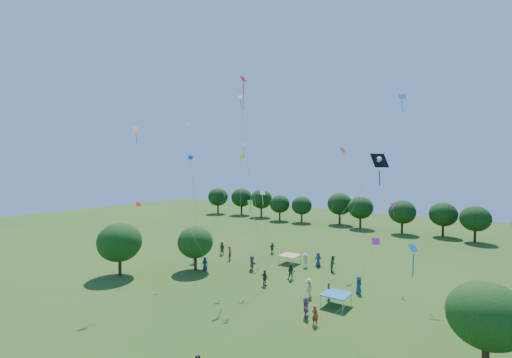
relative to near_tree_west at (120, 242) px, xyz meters
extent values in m
cylinder|color=#422B19|center=(0.00, 0.00, -2.90)|extent=(0.36, 0.36, 1.73)
ellipsoid|color=#1A4614|center=(0.00, 0.00, 0.01)|extent=(4.80, 4.80, 4.32)
cylinder|color=#422B19|center=(5.48, 6.23, -2.97)|extent=(0.33, 0.33, 1.59)
ellipsoid|color=#1A4614|center=(5.48, 6.23, -0.43)|extent=(4.11, 4.11, 3.70)
ellipsoid|color=#1A4614|center=(33.78, 1.15, -0.10)|extent=(4.21, 4.21, 3.79)
cylinder|color=#422B19|center=(-25.06, 44.78, -2.68)|extent=(0.44, 0.44, 2.15)
ellipsoid|color=#14360F|center=(-25.06, 44.78, 0.59)|extent=(5.17, 5.17, 4.65)
cylinder|color=#422B19|center=(-18.60, 46.42, -2.67)|extent=(0.45, 0.45, 2.17)
ellipsoid|color=#14360F|center=(-18.60, 46.42, 0.63)|extent=(5.22, 5.22, 4.70)
cylinder|color=#422B19|center=(-12.30, 46.08, -2.68)|extent=(0.44, 0.44, 2.15)
ellipsoid|color=#14360F|center=(-12.30, 46.08, 0.59)|extent=(5.17, 5.17, 4.65)
cylinder|color=#422B19|center=(-5.71, 43.79, -2.83)|extent=(0.38, 0.38, 1.87)
ellipsoid|color=#14360F|center=(-5.71, 43.79, 0.01)|extent=(4.48, 4.48, 4.03)
cylinder|color=#422B19|center=(-0.50, 44.41, -2.84)|extent=(0.38, 0.38, 1.84)
ellipsoid|color=#14360F|center=(-0.50, 44.41, -0.04)|extent=(4.42, 4.42, 3.98)
cylinder|color=#422B19|center=(7.23, 46.80, -2.69)|extent=(0.44, 0.44, 2.14)
ellipsoid|color=#14360F|center=(7.23, 46.80, 0.57)|extent=(5.14, 5.14, 4.63)
cylinder|color=#422B19|center=(12.33, 44.63, -2.75)|extent=(0.42, 0.42, 2.03)
ellipsoid|color=#14360F|center=(12.33, 44.63, 0.33)|extent=(4.86, 4.86, 4.37)
cylinder|color=#422B19|center=(20.31, 43.51, -2.78)|extent=(0.40, 0.40, 1.96)
ellipsoid|color=#14360F|center=(20.31, 43.51, 0.20)|extent=(4.71, 4.71, 4.24)
cylinder|color=#422B19|center=(26.69, 45.05, -2.80)|extent=(0.39, 0.39, 1.91)
ellipsoid|color=#14360F|center=(26.69, 45.05, 0.11)|extent=(4.59, 4.59, 4.13)
cylinder|color=#422B19|center=(31.49, 42.87, -2.82)|extent=(0.39, 0.39, 1.89)
ellipsoid|color=#14360F|center=(31.49, 42.87, 0.06)|extent=(4.54, 4.54, 4.08)
cube|color=red|center=(13.12, 15.05, -2.71)|extent=(2.20, 2.20, 0.08)
cylinder|color=#999999|center=(12.12, 14.05, -3.21)|extent=(0.05, 0.05, 1.10)
cylinder|color=#999999|center=(14.12, 14.05, -3.21)|extent=(0.05, 0.05, 1.10)
cylinder|color=#999999|center=(12.12, 16.05, -3.21)|extent=(0.05, 0.05, 1.10)
cylinder|color=#999999|center=(14.12, 16.05, -3.21)|extent=(0.05, 0.05, 1.10)
cube|color=#18689F|center=(22.89, 5.92, -2.71)|extent=(2.20, 2.20, 0.08)
cylinder|color=#999999|center=(21.89, 4.92, -3.21)|extent=(0.05, 0.05, 1.10)
cylinder|color=#999999|center=(23.89, 4.92, -3.21)|extent=(0.05, 0.05, 1.10)
cylinder|color=#999999|center=(21.89, 6.92, -3.21)|extent=(0.05, 0.05, 1.10)
cylinder|color=#999999|center=(23.89, 6.92, -3.21)|extent=(0.05, 0.05, 1.10)
imported|color=navy|center=(16.57, 15.96, -2.90)|extent=(0.94, 0.67, 1.72)
imported|color=maroon|center=(6.06, 11.87, -2.84)|extent=(0.72, 0.82, 1.85)
imported|color=#275825|center=(3.47, 13.31, -2.87)|extent=(0.94, 0.60, 1.78)
imported|color=tan|center=(3.21, 8.27, -2.82)|extent=(1.22, 1.30, 1.89)
imported|color=#3B342F|center=(15.05, 6.52, -2.95)|extent=(1.03, 0.65, 1.63)
imported|color=#8C5175|center=(10.99, 9.95, -2.87)|extent=(1.74, 1.36, 1.78)
imported|color=navy|center=(6.43, 6.82, -2.98)|extent=(0.87, 0.73, 1.56)
imported|color=#A03B1D|center=(21.77, 6.86, -2.98)|extent=(0.58, 0.69, 1.57)
imported|color=#2B6530|center=(18.86, 15.08, -2.83)|extent=(0.74, 1.03, 1.87)
imported|color=#C0BD99|center=(20.04, 6.37, -2.88)|extent=(0.51, 1.14, 1.75)
imported|color=#443F36|center=(8.77, 17.82, -2.96)|extent=(0.79, 1.04, 1.61)
imported|color=#8D527D|center=(21.78, 2.39, -2.93)|extent=(1.16, 1.63, 1.66)
imported|color=navy|center=(23.57, 9.84, -2.91)|extent=(0.83, 0.95, 1.70)
imported|color=maroon|center=(22.95, 1.56, -3.01)|extent=(0.58, 0.39, 1.50)
imported|color=#2A5424|center=(16.34, 9.67, -2.88)|extent=(0.99, 0.82, 1.77)
imported|color=#BBB795|center=(15.45, 14.74, -2.93)|extent=(1.19, 0.81, 1.67)
cube|color=black|center=(26.64, 5.17, 8.85)|extent=(1.33, 1.42, 1.09)
cube|color=black|center=(26.64, 5.22, 7.45)|extent=(0.09, 0.27, 1.18)
sphere|color=white|center=(26.64, 5.11, 8.95)|extent=(0.40, 0.40, 0.40)
cylinder|color=white|center=(26.64, 5.11, 8.67)|extent=(0.28, 0.55, 0.35)
cylinder|color=white|center=(26.64, 5.11, 8.67)|extent=(0.28, 0.55, 0.35)
cylinder|color=beige|center=(23.09, 2.89, 2.93)|extent=(7.12, 4.59, 10.79)
cube|color=red|center=(10.92, 8.34, 18.10)|extent=(0.39, 0.72, 0.63)
cube|color=red|center=(10.92, 8.39, 16.15)|extent=(0.49, 0.50, 2.94)
cylinder|color=beige|center=(13.25, 4.94, 7.67)|extent=(4.70, 6.84, 20.27)
cube|color=#F60E36|center=(9.23, 10.07, 16.61)|extent=(0.60, 0.62, 0.39)
cube|color=#F60E36|center=(9.23, 10.12, 15.79)|extent=(0.08, 0.22, 0.96)
cylinder|color=beige|center=(11.05, 9.42, 6.97)|extent=(3.66, 1.32, 18.86)
cube|color=#F0460C|center=(18.63, 18.32, 10.40)|extent=(0.63, 0.83, 0.61)
cylinder|color=beige|center=(18.07, 16.61, 3.82)|extent=(1.15, 3.44, 12.56)
cube|color=yellow|center=(13.67, 4.45, 9.36)|extent=(0.58, 0.45, 0.42)
cylinder|color=beige|center=(14.41, 5.60, 3.34)|extent=(1.50, 2.32, 11.61)
cube|color=#2C8217|center=(7.64, 9.04, 5.10)|extent=(0.37, 0.34, 0.30)
cube|color=#2C8217|center=(7.64, 9.09, 4.47)|extent=(0.08, 0.20, 0.84)
cylinder|color=beige|center=(6.80, 7.92, 1.25)|extent=(1.69, 2.26, 7.43)
cube|color=blue|center=(30.46, -2.09, 3.94)|extent=(0.53, 0.58, 0.36)
cube|color=blue|center=(30.46, -2.04, 2.96)|extent=(0.14, 0.30, 1.34)
cylinder|color=beige|center=(27.47, -1.19, 0.64)|extent=(5.98, 1.83, 6.21)
cube|color=#961987|center=(27.67, 0.75, 3.43)|extent=(0.59, 0.52, 0.39)
cylinder|color=beige|center=(26.34, 1.06, 0.38)|extent=(2.67, 0.64, 5.69)
cube|color=silver|center=(3.79, 6.84, 13.42)|extent=(0.59, 0.69, 0.50)
cylinder|color=beige|center=(4.68, 6.77, 5.36)|extent=(1.82, 0.14, 15.64)
cube|color=#0C85B4|center=(25.62, 17.32, 15.97)|extent=(0.85, 0.69, 0.60)
cube|color=#0C85B4|center=(25.62, 17.37, 14.83)|extent=(0.18, 0.30, 1.35)
cylinder|color=beige|center=(22.33, 15.19, 6.60)|extent=(6.60, 4.28, 18.13)
cube|color=red|center=(1.88, 1.13, 4.23)|extent=(0.39, 0.55, 0.43)
cylinder|color=beige|center=(3.86, 3.96, 0.78)|extent=(3.98, 5.68, 6.49)
cube|color=#FF4D0D|center=(5.32, -1.53, 12.02)|extent=(0.54, 0.67, 0.46)
cube|color=#FF4D0D|center=(5.32, -1.48, 11.15)|extent=(0.16, 0.23, 1.00)
cylinder|color=beige|center=(6.88, 1.95, 4.66)|extent=(3.13, 6.98, 14.25)
cube|color=#C4D012|center=(13.72, 4.77, 10.56)|extent=(0.37, 0.45, 0.30)
cube|color=#C4D012|center=(13.72, 4.82, 9.80)|extent=(0.16, 0.23, 1.02)
cylinder|color=beige|center=(14.46, 5.94, 3.97)|extent=(1.51, 2.37, 12.87)
cube|color=#379B1C|center=(13.75, 5.79, 4.77)|extent=(0.61, 0.65, 0.43)
cube|color=#379B1C|center=(13.75, 5.84, 4.08)|extent=(0.08, 0.17, 0.67)
cylinder|color=beige|center=(14.56, 6.48, 1.04)|extent=(1.64, 1.41, 7.00)
cube|color=#1263B5|center=(2.20, 8.73, 9.56)|extent=(0.58, 0.58, 0.51)
cylinder|color=beige|center=(4.02, 7.80, 3.43)|extent=(3.66, 1.89, 11.80)
cube|color=#831570|center=(25.48, 14.65, 4.47)|extent=(0.52, 0.45, 0.32)
cube|color=#831570|center=(25.48, 14.70, 3.72)|extent=(0.14, 0.22, 0.93)
cylinder|color=beige|center=(24.33, 12.03, 0.91)|extent=(2.33, 5.26, 6.76)
cube|color=white|center=(9.22, 14.71, 5.03)|extent=(0.69, 0.76, 0.58)
cube|color=white|center=(9.22, 14.76, 4.01)|extent=(0.10, 0.27, 1.18)
cylinder|color=beige|center=(9.36, 14.99, 1.14)|extent=(0.30, 0.59, 7.21)
camera|label=1|loc=(34.06, -22.09, 8.33)|focal=24.00mm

